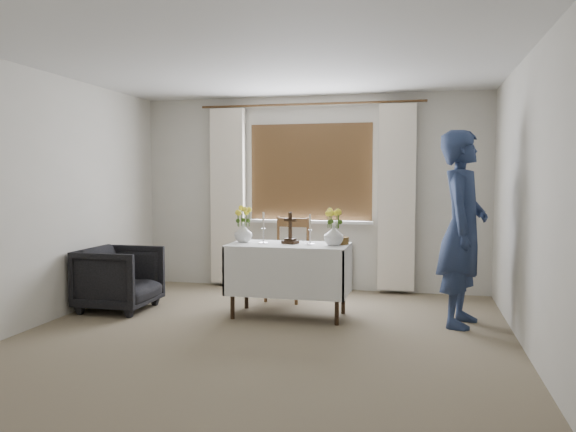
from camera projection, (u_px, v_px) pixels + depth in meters
The scene contains 12 objects.
ground at pixel (257, 343), 4.93m from camera, with size 5.00×5.00×0.00m, color #85755C.
altar_table at pixel (289, 280), 5.86m from camera, with size 1.24×0.64×0.76m, color white.
wooden_chair at pixel (287, 259), 6.63m from camera, with size 0.45×0.45×0.97m, color #533B1C, non-canonical shape.
armchair at pixel (120, 278), 6.14m from camera, with size 0.75×0.77×0.70m, color black.
person at pixel (463, 228), 5.47m from camera, with size 0.70×0.46×1.91m, color navy.
radiator at pixel (310, 266), 7.26m from camera, with size 1.10×0.10×0.60m, color white.
wooden_cross at pixel (290, 228), 5.84m from camera, with size 0.15×0.11×0.33m, color black, non-canonical shape.
candlestick_left at pixel (263, 228), 5.87m from camera, with size 0.09×0.09×0.33m, color white, non-canonical shape.
candlestick_right at pixel (310, 229), 5.77m from camera, with size 0.09×0.09×0.32m, color white, non-canonical shape.
flower_vase_left at pixel (243, 233), 5.99m from camera, with size 0.19×0.19×0.20m, color silver.
flower_vase_right at pixel (334, 235), 5.70m from camera, with size 0.20×0.20×0.21m, color silver.
wicker_basket at pixel (339, 240), 5.82m from camera, with size 0.20×0.20×0.08m, color brown.
Camera 1 is at (1.37, -4.66, 1.46)m, focal length 35.00 mm.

